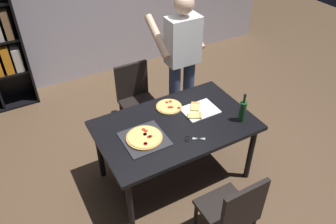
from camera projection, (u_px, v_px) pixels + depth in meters
The scene contains 10 objects.
ground_plane at pixel (174, 175), 3.74m from camera, with size 12.00×12.00×0.00m, color brown.
dining_table at pixel (175, 130), 3.33m from camera, with size 1.55×0.96×0.75m.
chair_near_camera at pixel (233, 211), 2.76m from camera, with size 0.42×0.42×0.90m.
chair_far_side at pixel (136, 95), 4.09m from camera, with size 0.42×0.42×0.90m.
person_serving_pizza at pixel (182, 58), 3.84m from camera, with size 0.55×0.54×1.75m.
pepperoni_pizza_on_tray at pixel (144, 138), 3.10m from camera, with size 0.40×0.40×0.04m.
pizza_slices_on_towel at pixel (198, 110), 3.44m from camera, with size 0.37×0.28×0.03m.
wine_bottle at pixel (242, 111), 3.26m from camera, with size 0.07×0.07×0.32m.
kitchen_scissors at pixel (191, 139), 3.10m from camera, with size 0.19×0.15×0.01m.
second_pizza_plain at pixel (169, 107), 3.49m from camera, with size 0.27×0.27×0.03m.
Camera 1 is at (-1.29, -2.17, 2.85)m, focal length 35.43 mm.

